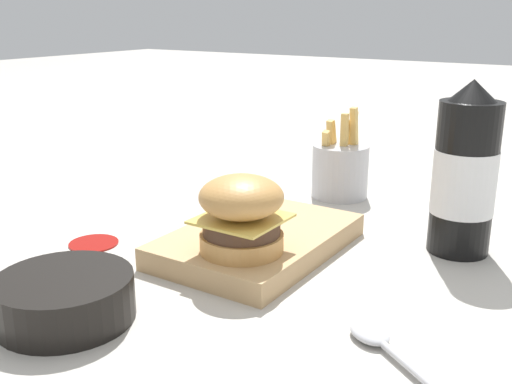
{
  "coord_description": "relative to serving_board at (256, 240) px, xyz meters",
  "views": [
    {
      "loc": [
        -0.62,
        -0.39,
        0.3
      ],
      "look_at": [
        -0.02,
        0.0,
        0.08
      ],
      "focal_mm": 42.0,
      "sensor_mm": 36.0,
      "label": 1
    }
  ],
  "objects": [
    {
      "name": "ketchup_puddle",
      "position": [
        -0.1,
        0.19,
        -0.01
      ],
      "size": [
        0.06,
        0.06,
        0.0
      ],
      "color": "#9E140F",
      "rests_on": "ground_plane"
    },
    {
      "name": "fries_basket",
      "position": [
        0.27,
        0.01,
        0.03
      ],
      "size": [
        0.09,
        0.09,
        0.15
      ],
      "color": "#B7B7BC",
      "rests_on": "ground_plane"
    },
    {
      "name": "side_bowl",
      "position": [
        -0.25,
        0.06,
        0.01
      ],
      "size": [
        0.14,
        0.14,
        0.05
      ],
      "color": "black",
      "rests_on": "ground_plane"
    },
    {
      "name": "serving_board",
      "position": [
        0.0,
        0.0,
        0.0
      ],
      "size": [
        0.26,
        0.18,
        0.03
      ],
      "color": "tan",
      "rests_on": "ground_plane"
    },
    {
      "name": "ground_plane",
      "position": [
        0.02,
        -0.0,
        -0.01
      ],
      "size": [
        6.0,
        6.0,
        0.0
      ],
      "primitive_type": "plane",
      "color": "#B7B2A8"
    },
    {
      "name": "burger",
      "position": [
        -0.07,
        -0.02,
        0.06
      ],
      "size": [
        0.1,
        0.1,
        0.09
      ],
      "color": "tan",
      "rests_on": "serving_board"
    },
    {
      "name": "ketchup_bottle",
      "position": [
        0.14,
        -0.22,
        0.09
      ],
      "size": [
        0.08,
        0.08,
        0.22
      ],
      "color": "black",
      "rests_on": "ground_plane"
    },
    {
      "name": "spoon",
      "position": [
        -0.13,
        -0.22,
        -0.01
      ],
      "size": [
        0.11,
        0.14,
        0.01
      ],
      "rotation": [
        0.0,
        0.0,
        0.97
      ],
      "color": "silver",
      "rests_on": "ground_plane"
    }
  ]
}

